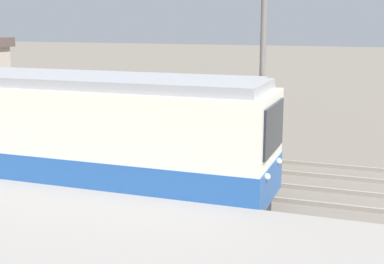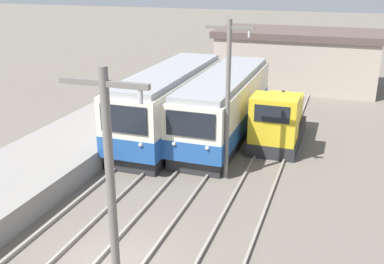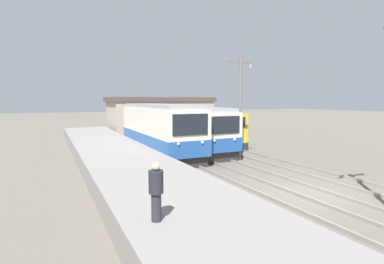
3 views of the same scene
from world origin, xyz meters
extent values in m
cube|color=gray|center=(-3.32, 0.00, 0.07)|extent=(0.10, 60.00, 0.14)
cube|color=gray|center=(-1.88, 0.00, 0.07)|extent=(0.10, 60.00, 0.14)
cube|color=gray|center=(-0.52, 0.00, 0.07)|extent=(0.10, 60.00, 0.14)
cube|color=#28282B|center=(-2.60, 11.72, 0.35)|extent=(2.58, 10.39, 0.70)
cube|color=silver|center=(-2.60, 11.72, 2.11)|extent=(2.80, 10.82, 2.82)
cube|color=#235199|center=(-2.60, 11.72, 1.21)|extent=(2.84, 10.86, 1.02)
cube|color=black|center=(-2.60, 6.28, 2.68)|extent=(2.24, 0.06, 1.24)
sphere|color=silver|center=(-3.37, 6.27, 1.60)|extent=(0.18, 0.18, 0.18)
sphere|color=silver|center=(-1.83, 6.27, 1.60)|extent=(0.18, 0.18, 0.18)
cube|color=#939399|center=(-2.60, 11.72, 3.66)|extent=(2.46, 10.39, 0.28)
cube|color=#28282B|center=(0.20, 12.70, 0.35)|extent=(2.58, 10.79, 0.70)
cube|color=silver|center=(0.20, 12.70, 1.99)|extent=(2.80, 11.24, 2.57)
cube|color=#235199|center=(0.20, 12.70, 1.16)|extent=(2.84, 11.28, 0.93)
cube|color=black|center=(0.20, 7.05, 2.50)|extent=(2.24, 0.06, 1.13)
sphere|color=silver|center=(-0.57, 7.04, 1.52)|extent=(0.18, 0.18, 0.18)
sphere|color=silver|center=(0.97, 7.04, 1.52)|extent=(0.18, 0.18, 0.18)
cube|color=#939399|center=(0.20, 12.70, 3.41)|extent=(2.46, 10.79, 0.28)
cube|color=#28282B|center=(3.20, 12.98, 0.35)|extent=(2.40, 5.59, 0.70)
cube|color=gold|center=(3.20, 11.08, 1.85)|extent=(2.28, 1.79, 2.30)
cube|color=black|center=(3.20, 10.16, 2.36)|extent=(1.68, 0.04, 0.83)
cube|color=gold|center=(3.20, 13.87, 1.40)|extent=(1.92, 3.70, 1.40)
cylinder|color=black|center=(3.20, 13.87, 2.35)|extent=(0.16, 0.16, 0.50)
cylinder|color=slate|center=(1.70, -2.50, 3.48)|extent=(0.20, 0.20, 6.95)
cube|color=slate|center=(1.70, -2.50, 6.60)|extent=(2.00, 0.12, 0.12)
cylinder|color=#B2B2B7|center=(2.50, -2.50, 6.40)|extent=(0.10, 0.10, 0.30)
cylinder|color=slate|center=(1.70, 7.54, 3.48)|extent=(0.20, 0.20, 6.95)
cube|color=slate|center=(1.70, 7.54, 6.60)|extent=(2.00, 0.12, 0.12)
cylinder|color=#B2B2B7|center=(2.50, 7.54, 6.40)|extent=(0.10, 0.10, 0.30)
cube|color=#AD9E8E|center=(2.53, 26.00, 1.97)|extent=(12.00, 6.00, 3.94)
cube|color=#51423D|center=(2.53, 26.00, 4.19)|extent=(12.60, 6.30, 0.50)
camera|label=1|loc=(-15.76, 3.77, 5.34)|focal=50.00mm
camera|label=2|loc=(6.22, -10.21, 8.71)|focal=42.00mm
camera|label=3|loc=(-9.98, -9.28, 4.08)|focal=28.00mm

